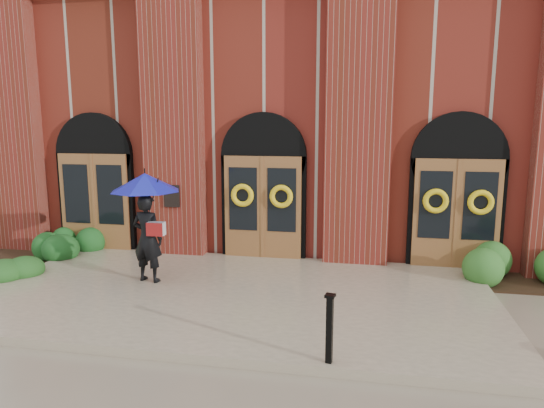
% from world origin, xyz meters
% --- Properties ---
extents(ground, '(90.00, 90.00, 0.00)m').
position_xyz_m(ground, '(0.00, 0.00, 0.00)').
color(ground, gray).
rests_on(ground, ground).
extents(landing, '(10.00, 5.30, 0.15)m').
position_xyz_m(landing, '(0.00, 0.15, 0.07)').
color(landing, tan).
rests_on(landing, ground).
extents(church_building, '(16.20, 12.53, 7.00)m').
position_xyz_m(church_building, '(0.00, 8.78, 3.50)').
color(church_building, maroon).
rests_on(church_building, ground).
extents(man_with_umbrella, '(1.65, 1.65, 2.29)m').
position_xyz_m(man_with_umbrella, '(-1.97, 0.45, 1.75)').
color(man_with_umbrella, black).
rests_on(man_with_umbrella, landing).
extents(metal_post, '(0.16, 0.16, 1.00)m').
position_xyz_m(metal_post, '(2.02, -2.35, 0.67)').
color(metal_post, black).
rests_on(metal_post, landing).
extents(hedge_wall_left, '(2.69, 1.08, 0.69)m').
position_xyz_m(hedge_wall_left, '(-5.88, 2.17, 0.35)').
color(hedge_wall_left, '#174718').
rests_on(hedge_wall_left, ground).
extents(hedge_wall_right, '(3.06, 1.22, 0.79)m').
position_xyz_m(hedge_wall_right, '(5.78, 2.20, 0.39)').
color(hedge_wall_right, '#2C5E21').
rests_on(hedge_wall_right, ground).
extents(hedge_front_left, '(1.44, 1.24, 0.51)m').
position_xyz_m(hedge_front_left, '(-5.10, 0.00, 0.26)').
color(hedge_front_left, '#1E4A19').
rests_on(hedge_front_left, ground).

